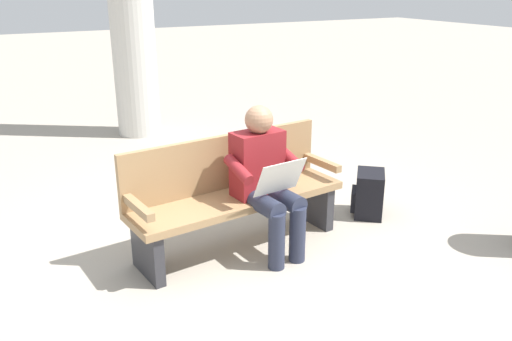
% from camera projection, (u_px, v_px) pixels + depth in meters
% --- Properties ---
extents(ground_plane, '(40.00, 40.00, 0.00)m').
position_uv_depth(ground_plane, '(239.00, 246.00, 4.39)').
color(ground_plane, '#A89E8E').
extents(bench_near, '(1.84, 0.67, 0.90)m').
position_uv_depth(bench_near, '(234.00, 192.00, 4.29)').
color(bench_near, '#9E7A51').
rests_on(bench_near, ground).
extents(person_seated, '(0.60, 0.60, 1.18)m').
position_uv_depth(person_seated, '(266.00, 177.00, 4.13)').
color(person_seated, maroon).
rests_on(person_seated, ground).
extents(backpack, '(0.42, 0.43, 0.42)m').
position_uv_depth(backpack, '(369.00, 194.00, 4.92)').
color(backpack, black).
rests_on(backpack, ground).
extents(support_pillar, '(0.59, 0.59, 3.50)m').
position_uv_depth(support_pillar, '(131.00, 5.00, 7.00)').
color(support_pillar, beige).
rests_on(support_pillar, ground).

